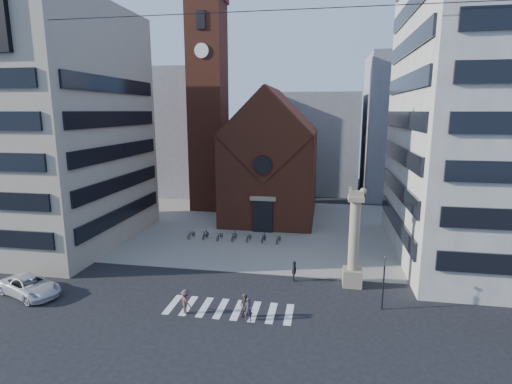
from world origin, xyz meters
The scene contains 24 objects.
ground centered at (0.00, 0.00, 0.00)m, with size 120.00×120.00×0.00m, color black.
piazza centered at (0.00, 19.00, 0.03)m, with size 46.00×30.00×0.05m, color gray.
zebra_crossing centered at (0.55, -3.00, 0.01)m, with size 10.20×3.20×0.01m, color white, non-canonical shape.
church centered at (0.00, 25.04, 7.98)m, with size 12.00×16.65×18.00m.
campanile centered at (-10.00, 28.00, 15.74)m, with size 5.50×5.50×31.20m.
building_left centered at (-24.00, 10.00, 13.00)m, with size 18.00×20.00×26.00m, color #9E947A.
building_right centered at (24.00, 12.00, 16.00)m, with size 18.00×22.00×32.00m, color beige.
bg_block_left centered at (-20.00, 40.00, 11.00)m, with size 16.00×14.00×22.00m, color gray.
bg_block_mid centered at (6.00, 45.00, 9.00)m, with size 14.00×12.00×18.00m, color gray.
bg_block_right centered at (22.00, 42.00, 12.00)m, with size 16.00×14.00×24.00m, color gray.
lion_column centered at (10.01, 3.00, 3.46)m, with size 1.63×1.60×8.68m.
traffic_light centered at (12.00, -1.00, 2.29)m, with size 0.13×0.16×4.30m.
white_car centered at (-16.06, -3.49, 0.79)m, with size 2.62×5.68×1.58m, color silver.
pedestrian_0 centered at (2.31, -4.39, 0.87)m, with size 0.63×0.42×1.74m, color #332A3B.
pedestrian_1 centered at (2.02, -4.08, 0.93)m, with size 0.90×0.71×1.86m, color #524941.
pedestrian_2 centered at (4.99, 3.00, 0.94)m, with size 1.10×0.46×1.87m, color #26272E.
pedestrian_3 centered at (-2.51, -4.11, 0.93)m, with size 1.20×0.69×1.86m, color #4D3533.
scooter_0 centered at (-7.96, 13.02, 0.52)m, with size 0.63×1.80×0.95m, color black.
scooter_1 centered at (-6.23, 13.02, 0.58)m, with size 0.49×1.75×1.05m, color black.
scooter_2 centered at (-4.49, 13.02, 0.52)m, with size 0.63×1.80×0.95m, color black.
scooter_3 centered at (-2.76, 13.02, 0.58)m, with size 0.49×1.75×1.05m, color black.
scooter_4 centered at (-1.03, 13.02, 0.52)m, with size 0.63×1.80×0.95m, color black.
scooter_5 centered at (0.70, 13.02, 0.58)m, with size 0.49×1.75×1.05m, color black.
scooter_6 centered at (2.44, 13.02, 0.52)m, with size 0.63×1.80×0.95m, color black.
Camera 1 is at (7.38, -30.23, 14.83)m, focal length 28.00 mm.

